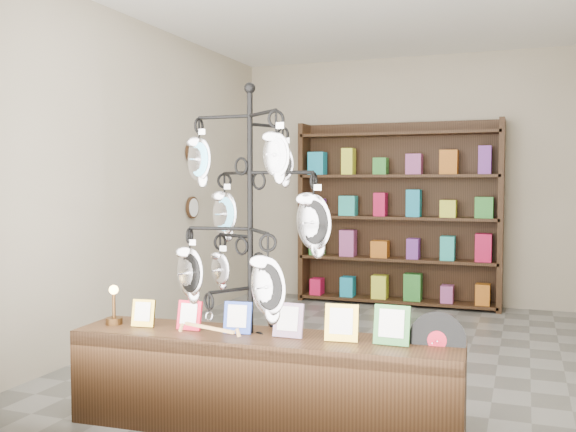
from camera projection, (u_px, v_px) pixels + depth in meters
name	position (u px, v px, depth m)	size (l,w,h in m)	color
ground	(348.00, 351.00, 5.62)	(5.00, 5.00, 0.00)	slate
room_envelope	(349.00, 139.00, 5.52)	(5.00, 5.00, 5.00)	#ABA18A
display_tree	(250.00, 230.00, 3.83)	(1.12, 1.12, 2.07)	black
front_shelf	(263.00, 382.00, 3.82)	(2.36, 0.61, 0.82)	black
back_shelving	(398.00, 219.00, 7.72)	(2.42, 0.36, 2.20)	black
wall_clocks	(192.00, 180.00, 6.98)	(0.03, 0.24, 0.84)	black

